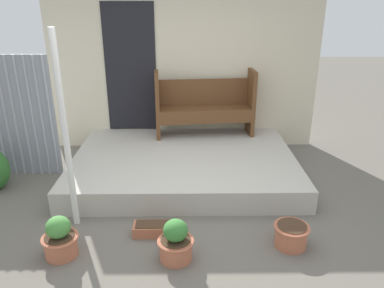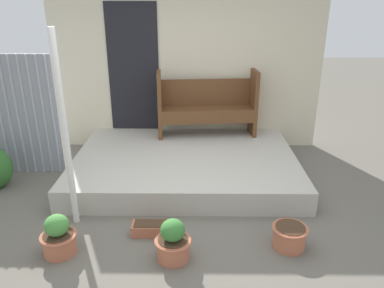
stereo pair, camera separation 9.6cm
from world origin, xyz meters
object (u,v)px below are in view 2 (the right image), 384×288
(planter_box_rect, at_px, (153,228))
(flower_pot_left, at_px, (58,237))
(bench, at_px, (207,103))
(flower_pot_right, at_px, (289,236))
(support_post, at_px, (65,134))
(flower_pot_middle, at_px, (173,242))

(planter_box_rect, bearing_deg, flower_pot_left, -159.19)
(bench, distance_m, planter_box_rect, 2.49)
(bench, height_order, planter_box_rect, bench)
(flower_pot_right, bearing_deg, planter_box_rect, 171.33)
(support_post, distance_m, flower_pot_right, 2.52)
(flower_pot_left, relative_size, flower_pot_right, 1.18)
(flower_pot_middle, height_order, planter_box_rect, flower_pot_middle)
(flower_pot_left, height_order, planter_box_rect, flower_pot_left)
(bench, bearing_deg, flower_pot_left, -124.86)
(support_post, relative_size, flower_pot_right, 5.82)
(flower_pot_right, height_order, planter_box_rect, flower_pot_right)
(flower_pot_middle, bearing_deg, flower_pot_left, 176.51)
(bench, xyz_separation_m, planter_box_rect, (-0.63, -2.29, -0.75))
(planter_box_rect, bearing_deg, flower_pot_right, -8.67)
(flower_pot_left, relative_size, planter_box_rect, 0.98)
(flower_pot_left, distance_m, flower_pot_right, 2.30)
(bench, relative_size, flower_pot_right, 4.29)
(flower_pot_right, relative_size, planter_box_rect, 0.83)
(flower_pot_right, bearing_deg, bench, 107.22)
(flower_pot_middle, distance_m, flower_pot_right, 1.18)
(support_post, relative_size, flower_pot_middle, 4.93)
(planter_box_rect, bearing_deg, flower_pot_middle, -58.71)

